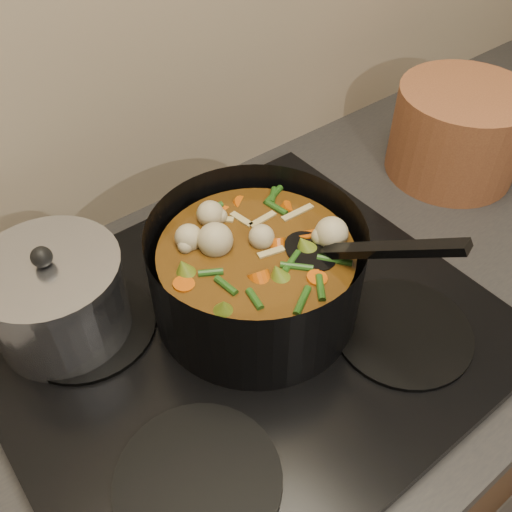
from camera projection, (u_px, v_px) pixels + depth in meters
counter at (248, 483)px, 1.08m from camera, size 2.64×0.64×0.91m
stovetop at (245, 334)px, 0.75m from camera, size 0.62×0.54×0.03m
stockpot at (256, 273)px, 0.73m from camera, size 0.31×0.36×0.20m
saucepan at (57, 298)px, 0.71m from camera, size 0.18×0.18×0.14m
terracotta_crock at (457, 132)px, 0.97m from camera, size 0.25×0.25×0.16m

